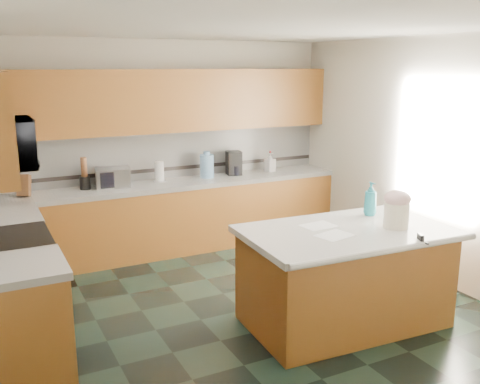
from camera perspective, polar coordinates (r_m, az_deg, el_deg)
floor at (r=5.44m, az=0.27°, el=-12.50°), size 4.60×4.60×0.00m
ceiling at (r=4.91m, az=0.30°, el=17.19°), size 4.60×4.60×0.00m
wall_back at (r=7.11m, az=-8.33°, el=4.92°), size 4.60×0.04×2.70m
wall_front at (r=3.19m, az=19.82°, el=-6.06°), size 4.60×0.04×2.70m
wall_right at (r=6.39m, az=19.16°, el=3.39°), size 0.04×4.60×2.70m
back_base_cab at (r=7.01m, az=-7.23°, el=-2.86°), size 4.60×0.60×0.86m
back_countertop at (r=6.90m, az=-7.34°, el=0.81°), size 4.60×0.64×0.06m
back_upper_cab at (r=6.88m, az=-7.99°, el=9.60°), size 4.60×0.33×0.78m
back_backsplash at (r=7.10m, az=-8.21°, el=3.97°), size 4.60×0.02×0.63m
back_accent_band at (r=7.13m, az=-8.15°, el=2.42°), size 4.60×0.01×0.05m
left_base_cab_rear at (r=5.97m, az=-23.27°, el=-6.76°), size 0.60×0.82×0.86m
left_counter_rear at (r=5.84m, az=-23.68°, el=-2.50°), size 0.64×0.82×0.06m
left_base_cab_front at (r=4.55m, az=-21.82°, el=-12.89°), size 0.60×0.72×0.86m
left_counter_front at (r=4.38m, az=-22.33°, el=-7.45°), size 0.64×0.72×0.06m
range_body at (r=5.23m, az=-22.63°, el=-9.41°), size 0.60×0.76×0.88m
range_oven_door at (r=5.26m, az=-19.42°, el=-9.44°), size 0.02×0.68×0.55m
range_cooktop at (r=5.08m, az=-23.09°, el=-4.60°), size 0.62×0.78×0.04m
range_handle at (r=5.14m, az=-19.41°, el=-5.48°), size 0.02×0.66×0.02m
microwave at (r=4.90m, az=-23.97°, el=4.72°), size 0.50×0.73×0.41m
island_base at (r=5.13m, az=11.07°, el=-9.13°), size 1.83×1.11×0.86m
island_top at (r=4.98m, az=11.30°, el=-4.22°), size 1.93×1.21×0.06m
island_bullnose at (r=4.58m, az=15.62°, el=-6.02°), size 1.88×0.16×0.06m
treat_jar at (r=5.09m, az=16.34°, el=-2.37°), size 0.23×0.23×0.24m
treat_jar_lid at (r=5.06m, az=16.45°, el=-0.67°), size 0.25×0.25×0.15m
treat_jar_knob at (r=5.04m, az=16.49°, el=-0.11°), size 0.08×0.03×0.03m
treat_jar_knob_end_l at (r=5.02m, az=16.15°, el=-0.16°), size 0.04×0.04×0.04m
treat_jar_knob_end_r at (r=5.07m, az=16.83°, el=-0.06°), size 0.04×0.04×0.04m
soap_bottle_island at (r=5.44m, az=13.75°, el=-0.70°), size 0.13×0.14×0.33m
paper_sheet_a at (r=4.76m, az=10.05°, el=-4.57°), size 0.35×0.29×0.00m
paper_sheet_b at (r=5.02m, az=8.38°, el=-3.58°), size 0.32×0.25×0.00m
clamp_body at (r=4.82m, az=18.69°, el=-4.75°), size 0.07×0.10×0.09m
clamp_handle at (r=4.79m, az=19.16°, el=-5.16°), size 0.02×0.07×0.02m
knife_block at (r=6.56m, az=-22.06°, el=0.65°), size 0.19×0.22×0.27m
utensil_crock at (r=6.68m, az=-16.20°, el=0.94°), size 0.13×0.13×0.16m
utensil_bundle at (r=6.65m, az=-16.31°, el=2.59°), size 0.07×0.07×0.23m
toaster_oven at (r=6.71m, az=-13.41°, el=1.49°), size 0.45×0.34×0.23m
toaster_oven_door at (r=6.59m, az=-13.14°, el=1.29°), size 0.36×0.01×0.19m
paper_towel at (r=6.92m, az=-8.59°, el=2.16°), size 0.12×0.12×0.26m
paper_towel_base at (r=6.94m, az=-8.56°, el=1.17°), size 0.17×0.17×0.01m
water_jug at (r=7.10m, az=-3.55°, el=2.77°), size 0.19×0.19×0.31m
water_jug_neck at (r=7.07m, az=-3.57°, el=4.17°), size 0.09×0.09×0.04m
coffee_maker at (r=7.29m, az=-0.67°, el=3.12°), size 0.23×0.24×0.32m
coffee_carafe at (r=7.26m, az=-0.50°, el=2.33°), size 0.13×0.13×0.13m
soap_bottle_back at (r=7.53m, az=3.22°, el=3.19°), size 0.14×0.14×0.26m
soap_back_cap at (r=7.50m, az=3.24°, el=4.30°), size 0.02×0.02×0.03m
window_light_proxy at (r=6.21m, az=20.39°, el=4.43°), size 0.02×1.40×1.10m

